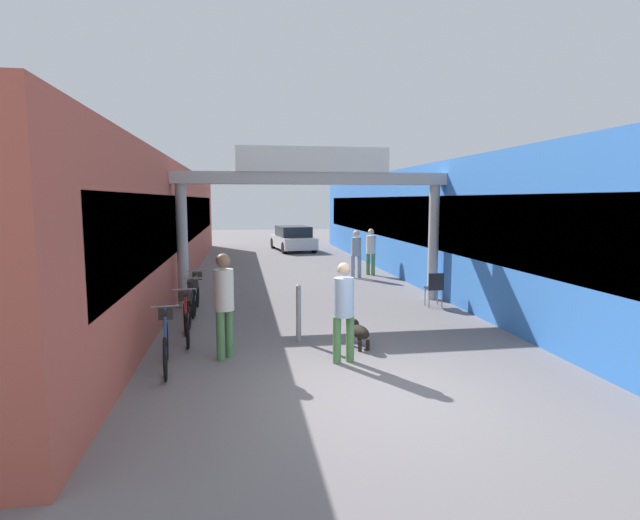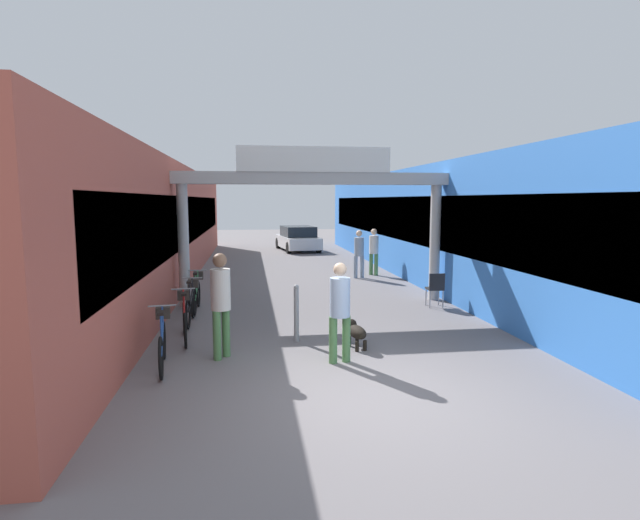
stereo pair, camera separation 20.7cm
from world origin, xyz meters
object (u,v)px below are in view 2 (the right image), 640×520
at_px(bicycle_green_farthest, 197,293).
at_px(cafe_chair_black_nearer, 436,287).
at_px(pedestrian_elderly_walking, 359,251).
at_px(pedestrian_carrying_crate, 374,249).
at_px(bicycle_black_third, 191,303).
at_px(bicycle_blue_nearest, 162,341).
at_px(bicycle_red_second, 184,318).
at_px(bollard_post_metal, 296,313).
at_px(dog_on_leash, 356,331).
at_px(pedestrian_with_dog, 340,306).
at_px(parked_car_white, 298,239).
at_px(pedestrian_companion, 221,298).

height_order(bicycle_green_farthest, cafe_chair_black_nearer, bicycle_green_farthest).
relative_size(pedestrian_elderly_walking, cafe_chair_black_nearer, 1.90).
distance_m(pedestrian_carrying_crate, bicycle_black_third, 8.63).
height_order(bicycle_blue_nearest, bicycle_black_third, same).
bearing_deg(bicycle_black_third, bicycle_green_farthest, 90.05).
height_order(bicycle_red_second, bollard_post_metal, bollard_post_metal).
distance_m(bicycle_green_farthest, bollard_post_metal, 3.83).
distance_m(bicycle_black_third, cafe_chair_black_nearer, 6.07).
distance_m(dog_on_leash, cafe_chair_black_nearer, 4.21).
bearing_deg(bicycle_blue_nearest, bicycle_black_third, 87.67).
relative_size(bollard_post_metal, cafe_chair_black_nearer, 1.26).
bearing_deg(bicycle_black_third, pedestrian_with_dog, -49.08).
bearing_deg(pedestrian_with_dog, parked_car_white, 86.64).
xyz_separation_m(bicycle_blue_nearest, parked_car_white, (4.04, 18.66, 0.21)).
bearing_deg(bicycle_blue_nearest, cafe_chair_black_nearer, 31.47).
height_order(pedestrian_carrying_crate, cafe_chair_black_nearer, pedestrian_carrying_crate).
bearing_deg(dog_on_leash, bicycle_black_third, 143.18).
height_order(bicycle_green_farthest, parked_car_white, parked_car_white).
relative_size(dog_on_leash, parked_car_white, 0.17).
relative_size(pedestrian_companion, bicycle_red_second, 1.10).
bearing_deg(bollard_post_metal, bicycle_green_farthest, 125.07).
bearing_deg(bicycle_green_farthest, pedestrian_carrying_crate, 41.18).
xyz_separation_m(pedestrian_with_dog, dog_on_leash, (0.45, 0.80, -0.67)).
height_order(pedestrian_with_dog, bicycle_green_farthest, pedestrian_with_dog).
bearing_deg(bicycle_green_farthest, parked_car_white, 74.74).
distance_m(pedestrian_companion, bollard_post_metal, 1.70).
bearing_deg(pedestrian_carrying_crate, dog_on_leash, -106.20).
xyz_separation_m(pedestrian_with_dog, bicycle_red_second, (-2.78, 1.81, -0.54)).
bearing_deg(bicycle_green_farthest, bollard_post_metal, -54.93).
relative_size(bicycle_black_third, bicycle_green_farthest, 1.00).
bearing_deg(pedestrian_companion, pedestrian_carrying_crate, 61.16).
bearing_deg(pedestrian_elderly_walking, pedestrian_carrying_crate, 41.59).
relative_size(bicycle_red_second, bicycle_green_farthest, 0.99).
distance_m(pedestrian_carrying_crate, dog_on_leash, 9.18).
distance_m(pedestrian_companion, pedestrian_elderly_walking, 9.49).
bearing_deg(bollard_post_metal, parked_car_white, 84.41).
bearing_deg(bicycle_green_farthest, dog_on_leash, -48.64).
height_order(bollard_post_metal, parked_car_white, parked_car_white).
bearing_deg(pedestrian_companion, bicycle_black_third, 106.72).
distance_m(pedestrian_companion, bicycle_black_third, 2.91).
relative_size(bicycle_green_farthest, cafe_chair_black_nearer, 1.90).
xyz_separation_m(cafe_chair_black_nearer, parked_car_white, (-2.11, 14.89, 0.10)).
bearing_deg(pedestrian_carrying_crate, pedestrian_elderly_walking, -138.41).
relative_size(bicycle_red_second, bollard_post_metal, 1.49).
bearing_deg(bicycle_green_farthest, bicycle_blue_nearest, -91.63).
bearing_deg(bicycle_red_second, pedestrian_with_dog, -33.07).
xyz_separation_m(pedestrian_carrying_crate, parked_car_white, (-1.90, 9.27, -0.33)).
relative_size(bicycle_red_second, parked_car_white, 0.40).
xyz_separation_m(pedestrian_elderly_walking, bollard_post_metal, (-2.92, -7.61, -0.39)).
height_order(pedestrian_companion, bicycle_green_farthest, pedestrian_companion).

